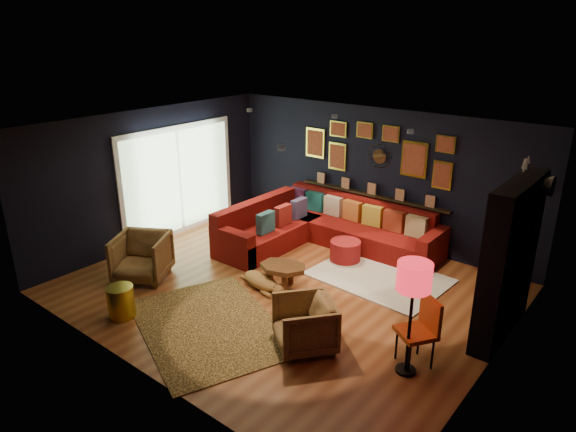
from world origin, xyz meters
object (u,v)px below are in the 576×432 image
Objects in this scene: dog at (261,278)px; sectional at (319,229)px; gold_stool at (121,302)px; pouf at (345,250)px; armchair_right at (305,322)px; floor_lamp at (414,282)px; armchair_left at (142,255)px; orange_chair at (422,326)px; coffee_table at (283,269)px.

sectional is at bearing 108.19° from dog.
pouf is at bearing 67.48° from gold_stool.
dog is at bearing -170.58° from armchair_right.
sectional is at bearing 141.07° from floor_lamp.
armchair_left is 0.58× the size of floor_lamp.
orange_chair is 2.89m from dog.
floor_lamp reaches higher than coffee_table.
gold_stool is (-0.71, -3.95, -0.08)m from sectional.
armchair_right is 1.77m from dog.
orange_chair is at bearing 81.31° from floor_lamp.
armchair_right is at bearing -57.66° from sectional.
armchair_right is at bearing -29.06° from armchair_left.
dog is at bearing -143.21° from coffee_table.
pouf is 3.55m from armchair_left.
floor_lamp is (2.53, -0.70, 0.89)m from coffee_table.
sectional reaches higher than dog.
coffee_table is 0.62× the size of floor_lamp.
sectional reaches higher than armchair_right.
armchair_left is (-1.49, -3.00, 0.10)m from sectional.
armchair_left is (-2.07, -1.19, 0.08)m from coffee_table.
armchair_right is 1.48m from orange_chair.
armchair_left is 4.71m from orange_chair.
armchair_left is 0.94× the size of orange_chair.
sectional is 2.06m from dog.
armchair_left is at bearing -141.51° from dog.
floor_lamp reaches higher than dog.
floor_lamp is at bearing -65.21° from orange_chair.
pouf is 2.78m from armchair_right.
armchair_left is at bearing -150.21° from coffee_table.
coffee_table is at bearing -72.25° from sectional.
pouf is at bearing 136.33° from floor_lamp.
pouf is 3.95m from gold_stool.
armchair_left is at bearing -130.43° from pouf.
gold_stool is at bearing -112.52° from pouf.
dog is (1.79, 0.97, -0.25)m from armchair_left.
orange_chair reaches higher than dog.
orange_chair is (4.65, 0.76, 0.11)m from armchair_left.
gold_stool is at bearing -100.17° from sectional.
armchair_left reaches higher than armchair_right.
pouf is (0.80, -0.31, -0.11)m from sectional.
orange_chair is at bearing 5.63° from dog.
armchair_left is at bearing -173.97° from floor_lamp.
floor_lamp is (1.29, 0.37, 0.86)m from armchair_right.
floor_lamp reaches higher than orange_chair.
floor_lamp is at bearing -25.00° from armchair_left.
coffee_table is 2.78m from floor_lamp.
gold_stool reaches higher than dog.
orange_chair is at bearing -39.43° from pouf.
dog is at bearing 170.21° from floor_lamp.
dog is at bearing -2.46° from armchair_left.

